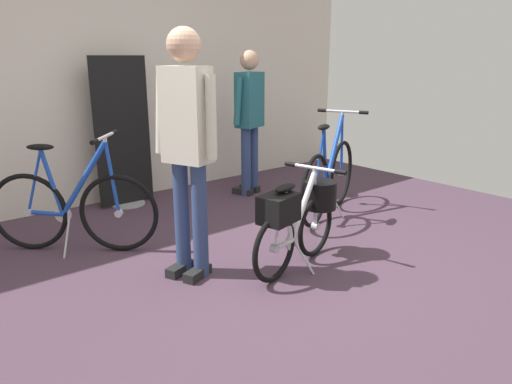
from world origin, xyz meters
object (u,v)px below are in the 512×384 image
object	(u,v)px
folding_bike_foreground	(300,215)
visitor_browsing	(249,115)
visitor_near_wall	(187,139)
floor_banner_stand	(123,141)
display_bike_right	(329,177)
display_bike_left	(73,208)

from	to	relation	value
folding_bike_foreground	visitor_browsing	bearing A→B (deg)	62.04
visitor_near_wall	visitor_browsing	bearing A→B (deg)	39.86
visitor_near_wall	visitor_browsing	world-z (taller)	visitor_near_wall
floor_banner_stand	visitor_near_wall	bearing A→B (deg)	-100.95
display_bike_right	visitor_browsing	distance (m)	1.23
folding_bike_foreground	display_bike_left	xyz separation A→B (m)	(-1.21, 1.39, -0.04)
visitor_browsing	display_bike_right	bearing A→B (deg)	-82.78
display_bike_left	display_bike_right	xyz separation A→B (m)	(2.30, -0.70, 0.02)
folding_bike_foreground	visitor_browsing	world-z (taller)	visitor_browsing
folding_bike_foreground	visitor_near_wall	world-z (taller)	visitor_near_wall
floor_banner_stand	visitor_near_wall	xyz separation A→B (m)	(-0.37, -1.89, 0.31)
display_bike_right	folding_bike_foreground	bearing A→B (deg)	-147.73
floor_banner_stand	folding_bike_foreground	bearing A→B (deg)	-81.47
floor_banner_stand	display_bike_left	size ratio (longest dim) A/B	1.47
display_bike_left	display_bike_right	size ratio (longest dim) A/B	0.77
folding_bike_foreground	display_bike_right	bearing A→B (deg)	32.27
visitor_browsing	display_bike_left	bearing A→B (deg)	-169.60
floor_banner_stand	display_bike_right	bearing A→B (deg)	-48.28
folding_bike_foreground	display_bike_left	size ratio (longest dim) A/B	0.98
floor_banner_stand	visitor_browsing	xyz separation A→B (m)	(1.29, -0.50, 0.23)
display_bike_right	visitor_browsing	xyz separation A→B (m)	(-0.14, 1.10, 0.53)
display_bike_right	visitor_near_wall	bearing A→B (deg)	-171.02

